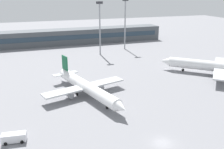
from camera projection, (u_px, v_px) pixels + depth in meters
name	position (u px, v px, depth m)	size (l,w,h in m)	color
ground_plane	(107.00, 83.00, 91.81)	(400.00, 400.00, 0.00)	gray
terminal_building	(70.00, 36.00, 156.75)	(117.58, 12.13, 9.00)	#4C5156
airplane_near	(87.00, 87.00, 79.69)	(27.76, 39.03, 9.85)	white
airplane_mid	(218.00, 67.00, 99.21)	(36.03, 33.50, 11.25)	white
service_van_white	(14.00, 137.00, 56.01)	(5.40, 2.79, 2.08)	white
floodlight_tower_west	(125.00, 21.00, 139.36)	(3.20, 0.80, 27.48)	gray
floodlight_tower_east	(100.00, 25.00, 126.80)	(3.20, 0.80, 26.61)	gray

